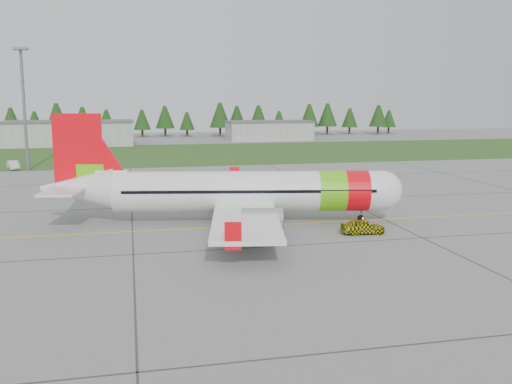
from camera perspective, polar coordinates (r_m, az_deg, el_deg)
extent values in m
plane|color=gray|center=(48.58, 5.87, -5.22)|extent=(320.00, 320.00, 0.00)
cylinder|color=white|center=(56.05, -0.67, 0.09)|extent=(26.64, 8.73, 3.95)
sphere|color=white|center=(57.86, 12.50, 0.16)|extent=(3.95, 3.95, 3.95)
cone|color=white|center=(58.08, -17.40, 0.34)|extent=(7.70, 5.19, 3.95)
cube|color=black|center=(57.88, 12.80, 0.50)|extent=(2.08, 2.89, 0.57)
cylinder|color=#66D50F|center=(56.81, 7.54, 0.13)|extent=(3.33, 4.45, 4.03)
cylinder|color=#F80813|center=(57.26, 9.94, 0.14)|extent=(2.93, 4.38, 4.03)
cube|color=white|center=(56.23, -1.18, -1.04)|extent=(11.44, 32.92, 0.37)
cube|color=#F80813|center=(72.06, -2.16, 1.72)|extent=(1.23, 0.40, 2.03)
cube|color=#F80813|center=(40.34, -2.31, -4.42)|extent=(1.23, 0.40, 2.03)
cylinder|color=gray|center=(61.85, 0.16, -0.60)|extent=(3.98, 2.76, 2.13)
cylinder|color=gray|center=(50.92, 0.62, -2.78)|extent=(3.98, 2.76, 2.13)
cube|color=#F80813|center=(57.62, -17.37, 3.68)|extent=(4.65, 1.21, 7.71)
cube|color=#66D50F|center=(57.58, -16.19, 1.49)|extent=(2.67, 0.90, 2.43)
cube|color=white|center=(58.18, -17.90, 0.58)|extent=(5.33, 12.06, 0.22)
cylinder|color=slate|center=(57.82, 10.47, -2.23)|extent=(0.18, 0.18, 1.42)
cylinder|color=black|center=(57.90, 10.46, -2.59)|extent=(0.73, 0.41, 0.69)
cylinder|color=slate|center=(59.21, -2.20, -1.56)|extent=(0.22, 0.22, 1.93)
cylinder|color=black|center=(59.30, -2.58, -1.97)|extent=(1.12, 0.64, 1.05)
cylinder|color=slate|center=(53.65, -2.22, -2.71)|extent=(0.22, 0.22, 1.93)
cylinder|color=black|center=(53.75, -2.65, -3.17)|extent=(1.12, 0.64, 1.05)
imported|color=yellow|center=(52.42, 10.67, -2.03)|extent=(1.46, 1.69, 3.95)
imported|color=silver|center=(106.58, -23.17, 3.30)|extent=(2.00, 1.95, 4.56)
cube|color=#30561E|center=(128.03, -5.77, 3.89)|extent=(320.00, 50.00, 0.03)
cube|color=gold|center=(56.00, 3.30, -3.20)|extent=(120.00, 0.25, 0.02)
cube|color=#A8A8A3|center=(155.57, -18.14, 5.55)|extent=(32.00, 14.00, 6.00)
cube|color=#A8A8A3|center=(167.68, 1.29, 6.12)|extent=(24.00, 12.00, 5.20)
cylinder|color=slate|center=(103.99, -22.15, 7.50)|extent=(0.50, 0.50, 20.00)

